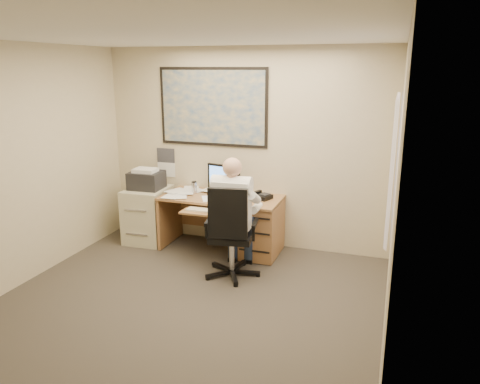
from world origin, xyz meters
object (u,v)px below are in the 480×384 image
(desk, at_px, (245,220))
(filing_cabinet, at_px, (148,210))
(person, at_px, (233,218))
(office_chair, at_px, (230,250))

(desk, height_order, filing_cabinet, desk)
(person, bearing_deg, filing_cabinet, 152.35)
(desk, xyz_separation_m, filing_cabinet, (-1.45, -0.03, 0.01))
(desk, bearing_deg, office_chair, -84.70)
(filing_cabinet, relative_size, office_chair, 0.93)
(desk, height_order, person, person)
(desk, distance_m, office_chair, 0.82)
(person, bearing_deg, office_chair, -99.27)
(desk, xyz_separation_m, office_chair, (0.08, -0.81, -0.11))
(desk, distance_m, filing_cabinet, 1.45)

